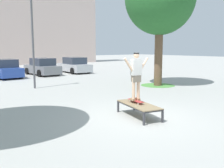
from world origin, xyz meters
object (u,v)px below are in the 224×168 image
car_grey (42,67)px  car_silver (74,66)px  skater (136,73)px  skate_box (139,105)px  car_blue (4,69)px  skateboard (136,101)px  light_post (32,23)px

car_grey → car_silver: (3.27, 0.03, 0.00)m
skater → car_grey: size_ratio=0.40×
skate_box → skater: size_ratio=1.20×
car_blue → car_silver: same height
skate_box → car_silver: 16.56m
skateboard → car_blue: (-0.27, 14.95, 0.15)m
skater → light_post: light_post is taller
skater → car_blue: (-0.27, 14.94, -0.84)m
car_silver → car_blue: bearing=-178.6°
skate_box → car_silver: (6.31, 15.31, 0.28)m
skate_box → light_post: bearing=92.8°
skateboard → car_grey: (3.00, 15.08, 0.15)m
car_silver → skate_box: bearing=-112.4°
skater → car_blue: skater is taller
car_blue → light_post: bearing=-91.5°
car_grey → skate_box: bearing=-101.3°
skateboard → light_post: size_ratio=0.14×
skate_box → car_blue: 15.15m
skate_box → skater: (0.05, 0.20, 1.12)m
car_grey → car_silver: same height
car_blue → car_silver: bearing=1.4°
car_blue → car_silver: size_ratio=1.00×
skate_box → skateboard: bearing=76.1°
skate_box → light_post: light_post is taller
car_blue → car_grey: 3.27m
skate_box → car_silver: bearing=67.6°
car_silver → light_post: size_ratio=0.73×
skater → car_blue: size_ratio=0.40×
car_silver → skater: bearing=-112.5°
car_blue → car_grey: size_ratio=1.00×
skate_box → car_blue: bearing=90.8°
skate_box → skater: skater is taller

